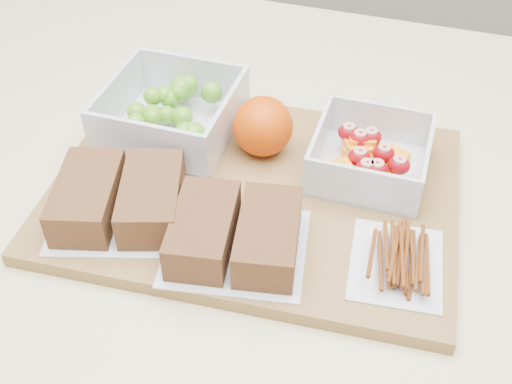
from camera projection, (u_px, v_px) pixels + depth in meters
cutting_board at (254, 192)px, 0.68m from camera, size 0.44×0.33×0.02m
grape_container at (174, 112)px, 0.73m from camera, size 0.14×0.14×0.06m
fruit_container at (369, 158)px, 0.68m from camera, size 0.12×0.12×0.05m
orange at (263, 126)px, 0.70m from camera, size 0.07×0.07×0.07m
sandwich_bag_left at (120, 198)px, 0.63m from camera, size 0.17×0.15×0.04m
sandwich_bag_center at (236, 234)px, 0.60m from camera, size 0.15×0.14×0.04m
pretzel_bag at (398, 257)px, 0.59m from camera, size 0.09×0.11×0.02m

